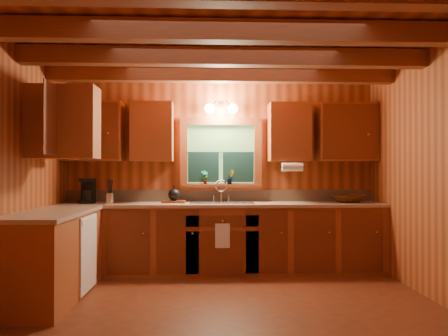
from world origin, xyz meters
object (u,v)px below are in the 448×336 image
sink (222,206)px  coffee_maker (88,191)px  wicker_basket (348,199)px  cutting_board (174,202)px

sink → coffee_maker: bearing=178.7°
sink → coffee_maker: 1.76m
wicker_basket → cutting_board: bearing=178.8°
coffee_maker → cutting_board: 1.13m
sink → wicker_basket: sink is taller
sink → cutting_board: sink is taller
cutting_board → coffee_maker: bearing=-175.9°
sink → cutting_board: (-0.62, 0.05, 0.06)m
coffee_maker → wicker_basket: 3.43m
coffee_maker → cutting_board: size_ratio=1.08×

